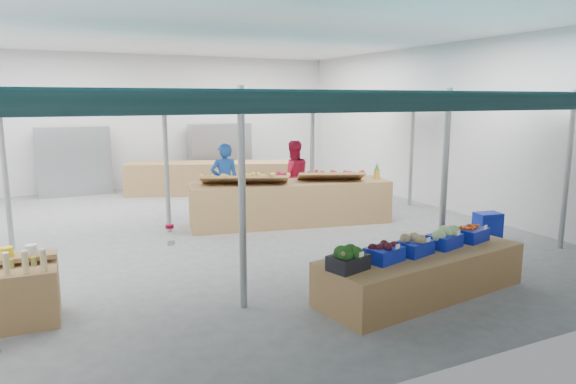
% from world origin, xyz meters
% --- Properties ---
extents(floor, '(13.00, 13.00, 0.00)m').
position_xyz_m(floor, '(0.00, 0.00, 0.00)').
color(floor, slate).
rests_on(floor, ground).
extents(hall, '(13.00, 13.00, 13.00)m').
position_xyz_m(hall, '(0.00, 1.44, 2.65)').
color(hall, silver).
rests_on(hall, ground).
extents(pole_grid, '(10.00, 4.60, 3.00)m').
position_xyz_m(pole_grid, '(0.75, -1.75, 1.81)').
color(pole_grid, gray).
rests_on(pole_grid, floor).
extents(awnings, '(9.50, 7.08, 0.30)m').
position_xyz_m(awnings, '(0.75, -1.75, 2.78)').
color(awnings, black).
rests_on(awnings, pole_grid).
extents(back_shelving_left, '(2.00, 0.50, 2.00)m').
position_xyz_m(back_shelving_left, '(-2.50, 6.00, 1.00)').
color(back_shelving_left, '#B23F33').
rests_on(back_shelving_left, floor).
extents(back_shelving_right, '(2.00, 0.50, 2.00)m').
position_xyz_m(back_shelving_right, '(2.00, 6.00, 1.00)').
color(back_shelving_right, '#B23F33').
rests_on(back_shelving_right, floor).
extents(veg_counter, '(3.40, 1.53, 0.64)m').
position_xyz_m(veg_counter, '(1.52, -4.70, 0.32)').
color(veg_counter, '#91633F').
rests_on(veg_counter, floor).
extents(fruit_counter, '(4.65, 1.94, 0.97)m').
position_xyz_m(fruit_counter, '(1.68, -0.00, 0.48)').
color(fruit_counter, '#91633F').
rests_on(fruit_counter, floor).
extents(far_counter, '(5.31, 2.91, 0.95)m').
position_xyz_m(far_counter, '(1.35, 4.45, 0.48)').
color(far_counter, '#91633F').
rests_on(far_counter, floor).
extents(crate_stack, '(0.55, 0.43, 0.60)m').
position_xyz_m(crate_stack, '(4.56, -3.07, 0.30)').
color(crate_stack, '#0E1E9C').
rests_on(crate_stack, floor).
extents(vendor_left, '(0.73, 0.55, 1.81)m').
position_xyz_m(vendor_left, '(0.48, 1.10, 0.91)').
color(vendor_left, '#17439A').
rests_on(vendor_left, floor).
extents(vendor_right, '(1.00, 0.84, 1.81)m').
position_xyz_m(vendor_right, '(2.28, 1.10, 0.91)').
color(vendor_right, '#B81637').
rests_on(vendor_right, floor).
extents(crate_broccoli, '(0.58, 0.47, 0.35)m').
position_xyz_m(crate_broccoli, '(0.11, -4.89, 0.80)').
color(crate_broccoli, black).
rests_on(crate_broccoli, veg_counter).
extents(crate_beets, '(0.58, 0.47, 0.29)m').
position_xyz_m(crate_beets, '(0.75, -4.81, 0.77)').
color(crate_beets, '#0E1E9C').
rests_on(crate_beets, veg_counter).
extents(crate_celeriac, '(0.58, 0.47, 0.31)m').
position_xyz_m(crate_celeriac, '(1.33, -4.73, 0.78)').
color(crate_celeriac, '#0E1E9C').
rests_on(crate_celeriac, veg_counter).
extents(crate_cabbage, '(0.58, 0.47, 0.35)m').
position_xyz_m(crate_cabbage, '(1.97, -4.64, 0.80)').
color(crate_cabbage, '#0E1E9C').
rests_on(crate_cabbage, veg_counter).
extents(crate_carrots, '(0.58, 0.47, 0.29)m').
position_xyz_m(crate_carrots, '(2.60, -4.55, 0.75)').
color(crate_carrots, '#0E1E9C').
rests_on(crate_carrots, veg_counter).
extents(sparrow, '(0.12, 0.09, 0.11)m').
position_xyz_m(sparrow, '(-0.02, -5.02, 0.89)').
color(sparrow, brown).
rests_on(sparrow, crate_broccoli).
extents(pole_ribbon, '(0.12, 0.12, 0.28)m').
position_xyz_m(pole_ribbon, '(-1.85, -3.42, 1.08)').
color(pole_ribbon, '#BB0C31').
rests_on(pole_ribbon, pole_grid).
extents(apple_heap_yellow, '(2.02, 1.38, 0.27)m').
position_xyz_m(apple_heap_yellow, '(0.61, 0.10, 1.14)').
color(apple_heap_yellow, '#997247').
rests_on(apple_heap_yellow, fruit_counter).
extents(apple_heap_red, '(1.65, 1.22, 0.27)m').
position_xyz_m(apple_heap_red, '(2.56, -0.29, 1.14)').
color(apple_heap_red, '#997247').
rests_on(apple_heap_red, fruit_counter).
extents(pineapple, '(0.14, 0.14, 0.39)m').
position_xyz_m(pineapple, '(3.67, -0.51, 1.15)').
color(pineapple, '#8C6019').
rests_on(pineapple, fruit_counter).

